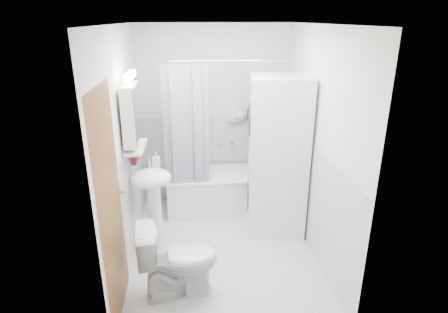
{
  "coord_description": "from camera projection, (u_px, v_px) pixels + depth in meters",
  "views": [
    {
      "loc": [
        -0.31,
        -3.62,
        2.46
      ],
      "look_at": [
        0.03,
        0.15,
        1.05
      ],
      "focal_mm": 30.0,
      "sensor_mm": 36.0,
      "label": 1
    }
  ],
  "objects": [
    {
      "name": "floor",
      "position": [
        223.0,
        247.0,
        4.27
      ],
      "size": [
        2.6,
        2.6,
        0.0
      ],
      "primitive_type": "plane",
      "color": "silver",
      "rests_on": "ground"
    },
    {
      "name": "room_walls",
      "position": [
        223.0,
        121.0,
        3.75
      ],
      "size": [
        2.6,
        2.6,
        2.6
      ],
      "color": "white",
      "rests_on": "ground"
    },
    {
      "name": "wainscot",
      "position": [
        220.0,
        188.0,
        4.33
      ],
      "size": [
        1.98,
        2.58,
        2.58
      ],
      "color": "white",
      "rests_on": "ground"
    },
    {
      "name": "door",
      "position": [
        122.0,
        192.0,
        3.32
      ],
      "size": [
        0.05,
        2.0,
        2.0
      ],
      "color": "brown",
      "rests_on": "ground"
    },
    {
      "name": "bathtub",
      "position": [
        219.0,
        189.0,
        5.03
      ],
      "size": [
        1.37,
        0.65,
        0.53
      ],
      "color": "white",
      "rests_on": "ground"
    },
    {
      "name": "tub_spout",
      "position": [
        232.0,
        142.0,
        5.16
      ],
      "size": [
        0.04,
        0.12,
        0.04
      ],
      "primitive_type": "cylinder",
      "rotation": [
        1.57,
        0.0,
        0.0
      ],
      "color": "silver",
      "rests_on": "room_walls"
    },
    {
      "name": "curtain_rod",
      "position": [
        220.0,
        61.0,
        4.18
      ],
      "size": [
        1.55,
        0.02,
        0.02
      ],
      "primitive_type": "cylinder",
      "rotation": [
        0.0,
        1.57,
        0.0
      ],
      "color": "silver",
      "rests_on": "room_walls"
    },
    {
      "name": "shower_curtain",
      "position": [
        187.0,
        126.0,
        4.41
      ],
      "size": [
        0.55,
        0.02,
        1.45
      ],
      "color": "#121B42",
      "rests_on": "curtain_rod"
    },
    {
      "name": "sink",
      "position": [
        152.0,
        191.0,
        4.03
      ],
      "size": [
        0.44,
        0.37,
        1.04
      ],
      "color": "white",
      "rests_on": "ground"
    },
    {
      "name": "medicine_cabinet",
      "position": [
        132.0,
        112.0,
        3.74
      ],
      "size": [
        0.13,
        0.5,
        0.71
      ],
      "color": "white",
      "rests_on": "room_walls"
    },
    {
      "name": "shelf",
      "position": [
        136.0,
        147.0,
        3.87
      ],
      "size": [
        0.18,
        0.54,
        0.02
      ],
      "primitive_type": "cube",
      "color": "silver",
      "rests_on": "room_walls"
    },
    {
      "name": "shower_caddy",
      "position": [
        236.0,
        121.0,
        5.05
      ],
      "size": [
        0.22,
        0.06,
        0.02
      ],
      "primitive_type": "cube",
      "color": "silver",
      "rests_on": "room_walls"
    },
    {
      "name": "towel",
      "position": [
        133.0,
        119.0,
        4.01
      ],
      "size": [
        0.07,
        0.38,
        0.91
      ],
      "color": "#5A1623",
      "rests_on": "room_walls"
    },
    {
      "name": "washer_dryer",
      "position": [
        277.0,
        156.0,
        4.38
      ],
      "size": [
        0.75,
        0.74,
        1.87
      ],
      "rotation": [
        0.0,
        0.0,
        -0.13
      ],
      "color": "white",
      "rests_on": "ground"
    },
    {
      "name": "toilet",
      "position": [
        178.0,
        260.0,
        3.44
      ],
      "size": [
        0.77,
        0.49,
        0.71
      ],
      "primitive_type": "imported",
      "rotation": [
        0.0,
        0.0,
        1.68
      ],
      "color": "white",
      "rests_on": "ground"
    },
    {
      "name": "soap_pump",
      "position": [
        156.0,
        164.0,
        4.11
      ],
      "size": [
        0.08,
        0.17,
        0.08
      ],
      "primitive_type": "imported",
      "color": "gray",
      "rests_on": "sink"
    },
    {
      "name": "shelf_bottle",
      "position": [
        134.0,
        147.0,
        3.71
      ],
      "size": [
        0.07,
        0.18,
        0.07
      ],
      "primitive_type": "imported",
      "color": "gray",
      "rests_on": "shelf"
    },
    {
      "name": "shelf_cup",
      "position": [
        137.0,
        138.0,
        3.96
      ],
      "size": [
        0.1,
        0.09,
        0.1
      ],
      "primitive_type": "imported",
      "color": "gray",
      "rests_on": "shelf"
    },
    {
      "name": "shampoo_a",
      "position": [
        241.0,
        115.0,
        5.03
      ],
      "size": [
        0.13,
        0.17,
        0.13
      ],
      "primitive_type": "imported",
      "color": "gray",
      "rests_on": "shower_caddy"
    },
    {
      "name": "shampoo_b",
      "position": [
        249.0,
        117.0,
        5.04
      ],
      "size": [
        0.08,
        0.21,
        0.08
      ],
      "primitive_type": "imported",
      "color": "navy",
      "rests_on": "shower_caddy"
    }
  ]
}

